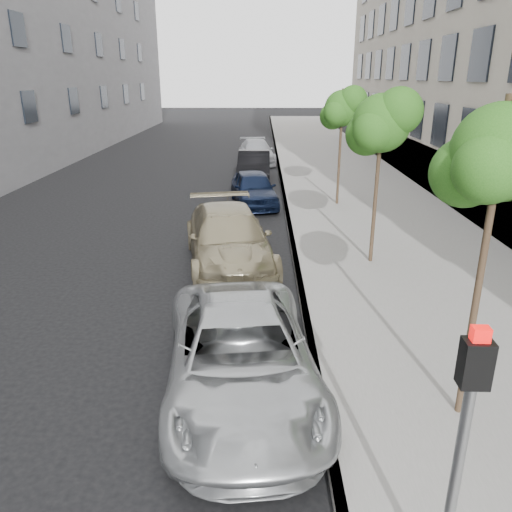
{
  "coord_description": "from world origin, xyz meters",
  "views": [
    {
      "loc": [
        0.22,
        -4.82,
        4.9
      ],
      "look_at": [
        0.11,
        4.57,
        1.5
      ],
      "focal_mm": 35.0,
      "sensor_mm": 36.0,
      "label": 1
    }
  ],
  "objects_px": {
    "tree_near": "(503,153)",
    "sedan_blue": "(254,188)",
    "tree_mid": "(383,123)",
    "suv": "(229,239)",
    "minivan": "(241,356)",
    "signal_pole": "(463,438)",
    "sedan_rear": "(257,152)",
    "tree_far": "(343,108)",
    "sedan_black": "(254,167)"
  },
  "relations": [
    {
      "from": "tree_mid",
      "to": "signal_pole",
      "type": "bearing_deg",
      "value": -97.72
    },
    {
      "from": "sedan_blue",
      "to": "sedan_rear",
      "type": "xyz_separation_m",
      "value": [
        -0.0,
        10.28,
        -0.02
      ]
    },
    {
      "from": "tree_far",
      "to": "signal_pole",
      "type": "bearing_deg",
      "value": -94.56
    },
    {
      "from": "signal_pole",
      "to": "sedan_rear",
      "type": "relative_size",
      "value": 0.63
    },
    {
      "from": "tree_far",
      "to": "minivan",
      "type": "distance_m",
      "value": 13.2
    },
    {
      "from": "sedan_blue",
      "to": "signal_pole",
      "type": "bearing_deg",
      "value": -91.19
    },
    {
      "from": "sedan_blue",
      "to": "tree_far",
      "type": "bearing_deg",
      "value": -12.69
    },
    {
      "from": "signal_pole",
      "to": "sedan_black",
      "type": "relative_size",
      "value": 0.66
    },
    {
      "from": "tree_mid",
      "to": "sedan_black",
      "type": "bearing_deg",
      "value": 106.36
    },
    {
      "from": "suv",
      "to": "sedan_blue",
      "type": "xyz_separation_m",
      "value": [
        0.57,
        6.82,
        -0.09
      ]
    },
    {
      "from": "tree_far",
      "to": "tree_mid",
      "type": "bearing_deg",
      "value": -90.0
    },
    {
      "from": "suv",
      "to": "signal_pole",
      "type": "bearing_deg",
      "value": -83.82
    },
    {
      "from": "minivan",
      "to": "sedan_rear",
      "type": "distance_m",
      "value": 22.92
    },
    {
      "from": "minivan",
      "to": "sedan_rear",
      "type": "xyz_separation_m",
      "value": [
        0.0,
        22.92,
        -0.04
      ]
    },
    {
      "from": "tree_far",
      "to": "sedan_blue",
      "type": "bearing_deg",
      "value": 175.86
    },
    {
      "from": "tree_near",
      "to": "suv",
      "type": "distance_m",
      "value": 8.17
    },
    {
      "from": "tree_far",
      "to": "signal_pole",
      "type": "relative_size",
      "value": 1.54
    },
    {
      "from": "tree_far",
      "to": "sedan_blue",
      "type": "xyz_separation_m",
      "value": [
        -3.33,
        0.24,
        -3.08
      ]
    },
    {
      "from": "minivan",
      "to": "sedan_blue",
      "type": "height_order",
      "value": "minivan"
    },
    {
      "from": "tree_near",
      "to": "minivan",
      "type": "bearing_deg",
      "value": 169.8
    },
    {
      "from": "tree_near",
      "to": "sedan_black",
      "type": "relative_size",
      "value": 1.06
    },
    {
      "from": "sedan_blue",
      "to": "minivan",
      "type": "bearing_deg",
      "value": -98.54
    },
    {
      "from": "suv",
      "to": "sedan_rear",
      "type": "relative_size",
      "value": 1.16
    },
    {
      "from": "signal_pole",
      "to": "sedan_rear",
      "type": "xyz_separation_m",
      "value": [
        -2.07,
        26.3,
        -1.29
      ]
    },
    {
      "from": "tree_mid",
      "to": "minivan",
      "type": "bearing_deg",
      "value": -119.41
    },
    {
      "from": "tree_far",
      "to": "sedan_rear",
      "type": "xyz_separation_m",
      "value": [
        -3.33,
        10.52,
        -3.1
      ]
    },
    {
      "from": "tree_far",
      "to": "minivan",
      "type": "relative_size",
      "value": 0.88
    },
    {
      "from": "minivan",
      "to": "sedan_black",
      "type": "height_order",
      "value": "sedan_black"
    },
    {
      "from": "signal_pole",
      "to": "sedan_black",
      "type": "height_order",
      "value": "signal_pole"
    },
    {
      "from": "tree_mid",
      "to": "suv",
      "type": "height_order",
      "value": "tree_mid"
    },
    {
      "from": "tree_near",
      "to": "signal_pole",
      "type": "bearing_deg",
      "value": -114.32
    },
    {
      "from": "tree_mid",
      "to": "sedan_blue",
      "type": "distance_m",
      "value": 8.14
    },
    {
      "from": "signal_pole",
      "to": "sedan_black",
      "type": "xyz_separation_m",
      "value": [
        -2.13,
        20.83,
        -1.23
      ]
    },
    {
      "from": "sedan_blue",
      "to": "sedan_rear",
      "type": "distance_m",
      "value": 10.28
    },
    {
      "from": "signal_pole",
      "to": "minivan",
      "type": "bearing_deg",
      "value": 122.79
    },
    {
      "from": "signal_pole",
      "to": "suv",
      "type": "distance_m",
      "value": 9.65
    },
    {
      "from": "signal_pole",
      "to": "sedan_rear",
      "type": "height_order",
      "value": "signal_pole"
    },
    {
      "from": "tree_near",
      "to": "sedan_blue",
      "type": "xyz_separation_m",
      "value": [
        -3.33,
        13.24,
        -3.31
      ]
    },
    {
      "from": "tree_far",
      "to": "sedan_rear",
      "type": "relative_size",
      "value": 0.97
    },
    {
      "from": "tree_mid",
      "to": "minivan",
      "type": "xyz_separation_m",
      "value": [
        -3.33,
        -5.9,
        -3.09
      ]
    },
    {
      "from": "tree_mid",
      "to": "tree_far",
      "type": "distance_m",
      "value": 6.5
    },
    {
      "from": "tree_near",
      "to": "sedan_blue",
      "type": "height_order",
      "value": "tree_near"
    },
    {
      "from": "minivan",
      "to": "tree_far",
      "type": "bearing_deg",
      "value": 68.44
    },
    {
      "from": "minivan",
      "to": "suv",
      "type": "bearing_deg",
      "value": 89.02
    },
    {
      "from": "signal_pole",
      "to": "sedan_blue",
      "type": "xyz_separation_m",
      "value": [
        -2.07,
        16.03,
        -1.28
      ]
    },
    {
      "from": "tree_mid",
      "to": "tree_far",
      "type": "xyz_separation_m",
      "value": [
        -0.0,
        6.5,
        -0.03
      ]
    },
    {
      "from": "tree_near",
      "to": "sedan_black",
      "type": "height_order",
      "value": "tree_near"
    },
    {
      "from": "tree_mid",
      "to": "suv",
      "type": "xyz_separation_m",
      "value": [
        -3.89,
        -0.08,
        -3.02
      ]
    },
    {
      "from": "tree_near",
      "to": "sedan_rear",
      "type": "xyz_separation_m",
      "value": [
        -3.33,
        23.52,
        -3.33
      ]
    },
    {
      "from": "sedan_blue",
      "to": "sedan_rear",
      "type": "relative_size",
      "value": 0.87
    }
  ]
}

